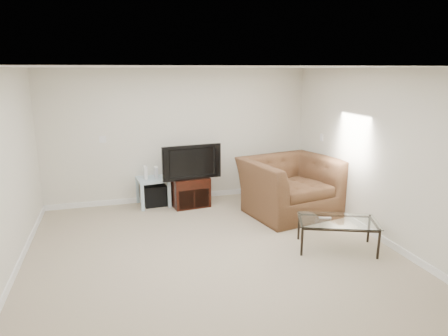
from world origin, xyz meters
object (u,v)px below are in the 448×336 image
object	(u,v)px
side_table	(153,192)
subwoofer	(155,195)
tv_stand	(190,192)
recliner	(290,177)
coffee_table	(337,235)
television	(190,161)

from	to	relation	value
side_table	subwoofer	world-z (taller)	side_table
tv_stand	side_table	world-z (taller)	tv_stand
tv_stand	recliner	size ratio (longest dim) A/B	0.44
subwoofer	side_table	bearing A→B (deg)	-139.79
side_table	coffee_table	xyz separation A→B (m)	(2.29, -2.59, -0.05)
television	coffee_table	world-z (taller)	television
subwoofer	coffee_table	world-z (taller)	coffee_table
television	side_table	size ratio (longest dim) A/B	1.85
subwoofer	coffee_table	distance (m)	3.46
subwoofer	recliner	size ratio (longest dim) A/B	0.27
tv_stand	recliner	distance (m)	1.86
coffee_table	subwoofer	bearing A→B (deg)	130.80
side_table	subwoofer	size ratio (longest dim) A/B	1.35
television	subwoofer	world-z (taller)	television
tv_stand	television	xyz separation A→B (m)	(0.00, -0.03, 0.59)
side_table	tv_stand	bearing A→B (deg)	-19.19
tv_stand	side_table	bearing A→B (deg)	154.11
television	subwoofer	bearing A→B (deg)	149.51
side_table	coffee_table	world-z (taller)	side_table
television	coffee_table	size ratio (longest dim) A/B	0.93
side_table	coffee_table	size ratio (longest dim) A/B	0.50
tv_stand	coffee_table	bearing A→B (deg)	-62.12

